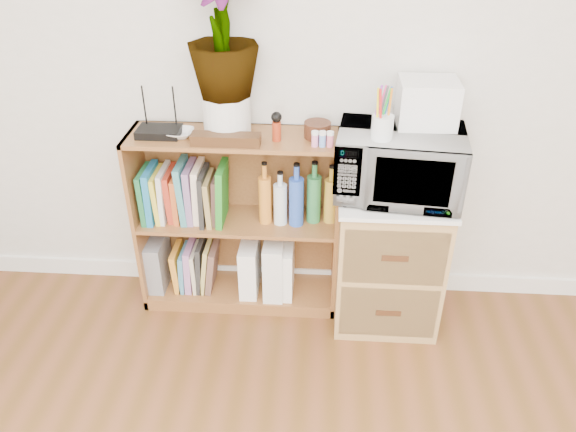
{
  "coord_description": "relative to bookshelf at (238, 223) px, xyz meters",
  "views": [
    {
      "loc": [
        0.06,
        -0.25,
        1.99
      ],
      "look_at": [
        -0.09,
        1.95,
        0.62
      ],
      "focal_mm": 35.0,
      "sensor_mm": 36.0,
      "label": 1
    }
  ],
  "objects": [
    {
      "name": "magazine_holder_left",
      "position": [
        0.05,
        -0.01,
        -0.26
      ],
      "size": [
        0.09,
        0.23,
        0.29
      ],
      "primitive_type": "cube",
      "color": "white",
      "rests_on": "bookshelf"
    },
    {
      "name": "trinket_box",
      "position": [
        -0.02,
        -0.1,
        0.5
      ],
      "size": [
        0.31,
        0.08,
        0.05
      ],
      "primitive_type": "cube",
      "color": "#35210E",
      "rests_on": "bookshelf"
    },
    {
      "name": "kokeshi_doll",
      "position": [
        0.2,
        -0.04,
        0.52
      ],
      "size": [
        0.04,
        0.04,
        0.09
      ],
      "primitive_type": "cylinder",
      "color": "maroon",
      "rests_on": "bookshelf"
    },
    {
      "name": "router",
      "position": [
        -0.34,
        -0.02,
        0.49
      ],
      "size": [
        0.2,
        0.13,
        0.04
      ],
      "primitive_type": "cube",
      "color": "black",
      "rests_on": "bookshelf"
    },
    {
      "name": "pen_cup",
      "position": [
        0.65,
        -0.16,
        0.6
      ],
      "size": [
        0.09,
        0.09,
        0.1
      ],
      "primitive_type": "cylinder",
      "color": "silver",
      "rests_on": "microwave"
    },
    {
      "name": "white_bowl",
      "position": [
        -0.24,
        -0.03,
        0.49
      ],
      "size": [
        0.13,
        0.13,
        0.03
      ],
      "primitive_type": "imported",
      "color": "silver",
      "rests_on": "bookshelf"
    },
    {
      "name": "microwave",
      "position": [
        0.75,
        -0.08,
        0.4
      ],
      "size": [
        0.59,
        0.43,
        0.31
      ],
      "primitive_type": "imported",
      "rotation": [
        0.0,
        0.0,
        -0.1
      ],
      "color": "silver",
      "rests_on": "wicker_unit"
    },
    {
      "name": "cookbooks",
      "position": [
        -0.25,
        0.0,
        0.16
      ],
      "size": [
        0.42,
        0.2,
        0.3
      ],
      "color": "#1C6A39",
      "rests_on": "bookshelf"
    },
    {
      "name": "plant_pot",
      "position": [
        -0.03,
        0.02,
        0.57
      ],
      "size": [
        0.22,
        0.22,
        0.18
      ],
      "primitive_type": "cylinder",
      "color": "silver",
      "rests_on": "bookshelf"
    },
    {
      "name": "wicker_unit",
      "position": [
        0.75,
        -0.08,
        -0.12
      ],
      "size": [
        0.5,
        0.45,
        0.7
      ],
      "primitive_type": "cube",
      "color": "#9E7542",
      "rests_on": "ground"
    },
    {
      "name": "bookshelf",
      "position": [
        0.0,
        0.0,
        0.0
      ],
      "size": [
        1.0,
        0.3,
        0.95
      ],
      "primitive_type": "cube",
      "color": "brown",
      "rests_on": "ground"
    },
    {
      "name": "magazine_holder_mid",
      "position": [
        0.18,
        -0.01,
        -0.25
      ],
      "size": [
        0.1,
        0.25,
        0.32
      ],
      "primitive_type": "cube",
      "color": "white",
      "rests_on": "bookshelf"
    },
    {
      "name": "small_appliance",
      "position": [
        0.86,
        0.01,
        0.65
      ],
      "size": [
        0.25,
        0.21,
        0.2
      ],
      "primitive_type": "cube",
      "color": "white",
      "rests_on": "microwave"
    },
    {
      "name": "paint_jars",
      "position": [
        0.41,
        -0.09,
        0.5
      ],
      "size": [
        0.11,
        0.04,
        0.06
      ],
      "primitive_type": "cube",
      "color": "pink",
      "rests_on": "bookshelf"
    },
    {
      "name": "magazine_holder_right",
      "position": [
        0.23,
        -0.01,
        -0.26
      ],
      "size": [
        0.09,
        0.23,
        0.29
      ],
      "primitive_type": "cube",
      "color": "white",
      "rests_on": "bookshelf"
    },
    {
      "name": "liquor_bottles",
      "position": [
        0.33,
        0.0,
        0.18
      ],
      "size": [
        0.45,
        0.07,
        0.32
      ],
      "color": "orange",
      "rests_on": "bookshelf"
    },
    {
      "name": "lower_books",
      "position": [
        -0.24,
        0.0,
        -0.28
      ],
      "size": [
        0.24,
        0.19,
        0.28
      ],
      "color": "orange",
      "rests_on": "bookshelf"
    },
    {
      "name": "potted_plant",
      "position": [
        -0.03,
        0.02,
        0.94
      ],
      "size": [
        0.31,
        0.31,
        0.56
      ],
      "primitive_type": "imported",
      "color": "#397930",
      "rests_on": "plant_pot"
    },
    {
      "name": "file_box",
      "position": [
        -0.44,
        0.0,
        -0.27
      ],
      "size": [
        0.08,
        0.22,
        0.28
      ],
      "primitive_type": "cube",
      "color": "slate",
      "rests_on": "bookshelf"
    },
    {
      "name": "skirting_board",
      "position": [
        0.35,
        0.14,
        -0.42
      ],
      "size": [
        4.0,
        0.02,
        0.1
      ],
      "primitive_type": "cube",
      "color": "white",
      "rests_on": "ground"
    },
    {
      "name": "wooden_bowl",
      "position": [
        0.38,
        0.01,
        0.51
      ],
      "size": [
        0.12,
        0.12,
        0.07
      ],
      "primitive_type": "cylinder",
      "color": "#361A0E",
      "rests_on": "bookshelf"
    }
  ]
}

